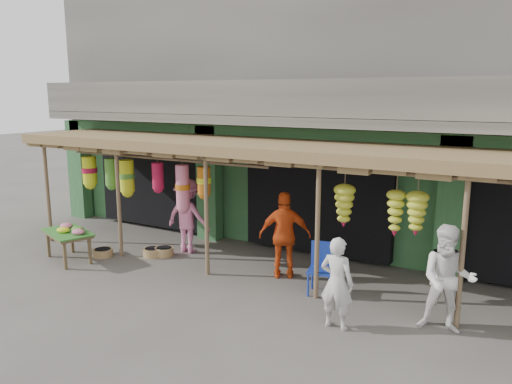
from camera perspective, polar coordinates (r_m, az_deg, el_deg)
The scene contains 12 objects.
ground at distance 10.28m, azimuth 2.07°, elevation -10.51°, with size 80.00×80.00×0.00m, color #514C47.
building at distance 14.06m, azimuth 11.57°, elevation 9.22°, with size 16.40×6.80×7.00m.
awning at distance 10.40m, azimuth 3.54°, elevation 4.42°, with size 14.00×2.70×2.79m.
flower_table at distance 12.26m, azimuth -20.61°, elevation -4.41°, with size 1.54×1.21×0.81m.
blue_chair at distance 9.79m, azimuth 7.53°, elevation -8.28°, with size 0.56×0.57×0.99m.
basket_left at distance 12.17m, azimuth -11.70°, elevation -6.76°, with size 0.46×0.46×0.19m, color #986A45.
basket_mid at distance 12.46m, azimuth -17.09°, elevation -6.64°, with size 0.46×0.46×0.18m, color #987044.
basket_right at distance 12.14m, azimuth -10.47°, elevation -6.73°, with size 0.45×0.45×0.20m, color #8D6441.
person_front at distance 8.34m, azimuth 9.22°, elevation -10.22°, with size 0.57×0.37×1.55m, color beige.
person_right at distance 8.64m, azimuth 21.07°, elevation -9.30°, with size 0.86×0.67×1.77m, color white.
person_vendor at distance 10.38m, azimuth 3.32°, elevation -4.96°, with size 1.07×0.45×1.83m, color #DA4814.
person_shopper at distance 12.15m, azimuth -7.77°, elevation -2.71°, with size 1.16×0.67×1.80m, color pink.
Camera 1 is at (4.42, -8.47, 3.80)m, focal length 35.00 mm.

